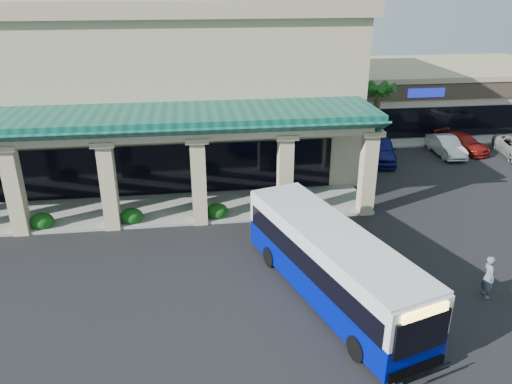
{
  "coord_description": "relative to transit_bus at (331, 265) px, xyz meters",
  "views": [
    {
      "loc": [
        -3.24,
        -18.71,
        11.88
      ],
      "look_at": [
        -0.22,
        3.78,
        2.2
      ],
      "focal_mm": 35.0,
      "sensor_mm": 36.0,
      "label": 1
    }
  ],
  "objects": [
    {
      "name": "pedestrian",
      "position": [
        6.34,
        -0.79,
        -0.58
      ],
      "size": [
        0.47,
        0.69,
        1.82
      ],
      "primitive_type": "imported",
      "rotation": [
        0.0,
        0.0,
        1.52
      ],
      "color": "slate",
      "rests_on": "ground"
    },
    {
      "name": "car_red",
      "position": [
        14.89,
        16.95,
        -0.86
      ],
      "size": [
        3.27,
        4.74,
        1.27
      ],
      "primitive_type": "imported",
      "rotation": [
        0.0,
        0.0,
        0.38
      ],
      "color": "maroon",
      "rests_on": "ground"
    },
    {
      "name": "palm_1",
      "position": [
        7.55,
        16.25,
        1.41
      ],
      "size": [
        2.4,
        2.4,
        5.8
      ],
      "primitive_type": null,
      "color": "#144312",
      "rests_on": "ground"
    },
    {
      "name": "strip_mall",
      "position": [
        16.05,
        26.25,
        0.96
      ],
      "size": [
        22.5,
        12.5,
        4.9
      ],
      "primitive_type": null,
      "color": "beige",
      "rests_on": "ground"
    },
    {
      "name": "car_silver",
      "position": [
        8.0,
        15.71,
        -0.63
      ],
      "size": [
        3.35,
        5.42,
        1.72
      ],
      "primitive_type": "imported",
      "rotation": [
        0.0,
        0.0,
        -0.28
      ],
      "color": "navy",
      "rests_on": "ground"
    },
    {
      "name": "palm_0",
      "position": [
        6.55,
        13.25,
        1.81
      ],
      "size": [
        2.4,
        2.4,
        6.6
      ],
      "primitive_type": null,
      "color": "#144312",
      "rests_on": "ground"
    },
    {
      "name": "arcade",
      "position": [
        -9.95,
        9.05,
        1.36
      ],
      "size": [
        30.0,
        6.2,
        5.7
      ],
      "primitive_type": null,
      "color": "#0C483D",
      "rests_on": "ground"
    },
    {
      "name": "car_white",
      "position": [
        13.22,
        16.24,
        -0.8
      ],
      "size": [
        1.59,
        4.24,
        1.38
      ],
      "primitive_type": "imported",
      "rotation": [
        0.0,
        0.0,
        -0.03
      ],
      "color": "silver",
      "rests_on": "ground"
    },
    {
      "name": "ground",
      "position": [
        -1.95,
        2.25,
        -1.49
      ],
      "size": [
        110.0,
        110.0,
        0.0
      ],
      "primitive_type": "plane",
      "color": "black"
    },
    {
      "name": "broadleaf_tree",
      "position": [
        5.55,
        21.25,
        0.91
      ],
      "size": [
        2.6,
        2.6,
        4.81
      ],
      "primitive_type": null,
      "color": "#0F430F",
      "rests_on": "ground"
    },
    {
      "name": "main_building",
      "position": [
        -9.95,
        18.25,
        4.18
      ],
      "size": [
        30.8,
        14.8,
        11.35
      ],
      "primitive_type": null,
      "color": "tan",
      "rests_on": "ground"
    },
    {
      "name": "transit_bus",
      "position": [
        0.0,
        0.0,
        0.0
      ],
      "size": [
        5.52,
        10.95,
        2.99
      ],
      "primitive_type": null,
      "rotation": [
        0.0,
        0.0,
        0.3
      ],
      "color": "#000C95",
      "rests_on": "ground"
    }
  ]
}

